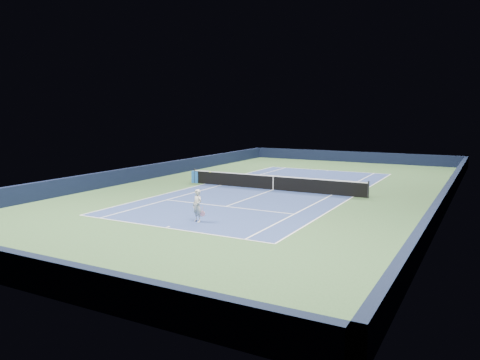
% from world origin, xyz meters
% --- Properties ---
extents(ground, '(40.00, 40.00, 0.00)m').
position_xyz_m(ground, '(0.00, 0.00, 0.00)').
color(ground, '#32532D').
rests_on(ground, ground).
extents(wall_far, '(22.00, 0.35, 1.10)m').
position_xyz_m(wall_far, '(0.00, 19.82, 0.55)').
color(wall_far, black).
rests_on(wall_far, ground).
extents(wall_near, '(22.00, 0.35, 1.10)m').
position_xyz_m(wall_near, '(0.00, -19.82, 0.55)').
color(wall_near, black).
rests_on(wall_near, ground).
extents(wall_right, '(0.35, 40.00, 1.10)m').
position_xyz_m(wall_right, '(10.82, 0.00, 0.55)').
color(wall_right, black).
rests_on(wall_right, ground).
extents(wall_left, '(0.35, 40.00, 1.10)m').
position_xyz_m(wall_left, '(-10.82, 0.00, 0.55)').
color(wall_left, black).
rests_on(wall_left, ground).
extents(court_surface, '(10.97, 23.77, 0.01)m').
position_xyz_m(court_surface, '(0.00, 0.00, 0.00)').
color(court_surface, navy).
rests_on(court_surface, ground).
extents(baseline_far, '(10.97, 0.08, 0.00)m').
position_xyz_m(baseline_far, '(0.00, 11.88, 0.01)').
color(baseline_far, white).
rests_on(baseline_far, ground).
extents(baseline_near, '(10.97, 0.08, 0.00)m').
position_xyz_m(baseline_near, '(0.00, -11.88, 0.01)').
color(baseline_near, white).
rests_on(baseline_near, ground).
extents(sideline_doubles_right, '(0.08, 23.77, 0.00)m').
position_xyz_m(sideline_doubles_right, '(5.49, 0.00, 0.01)').
color(sideline_doubles_right, white).
rests_on(sideline_doubles_right, ground).
extents(sideline_doubles_left, '(0.08, 23.77, 0.00)m').
position_xyz_m(sideline_doubles_left, '(-5.49, 0.00, 0.01)').
color(sideline_doubles_left, white).
rests_on(sideline_doubles_left, ground).
extents(sideline_singles_right, '(0.08, 23.77, 0.00)m').
position_xyz_m(sideline_singles_right, '(4.12, 0.00, 0.01)').
color(sideline_singles_right, white).
rests_on(sideline_singles_right, ground).
extents(sideline_singles_left, '(0.08, 23.77, 0.00)m').
position_xyz_m(sideline_singles_left, '(-4.12, 0.00, 0.01)').
color(sideline_singles_left, white).
rests_on(sideline_singles_left, ground).
extents(service_line_far, '(8.23, 0.08, 0.00)m').
position_xyz_m(service_line_far, '(0.00, 6.40, 0.01)').
color(service_line_far, white).
rests_on(service_line_far, ground).
extents(service_line_near, '(8.23, 0.08, 0.00)m').
position_xyz_m(service_line_near, '(0.00, -6.40, 0.01)').
color(service_line_near, white).
rests_on(service_line_near, ground).
extents(center_service_line, '(0.08, 12.80, 0.00)m').
position_xyz_m(center_service_line, '(0.00, 0.00, 0.01)').
color(center_service_line, white).
rests_on(center_service_line, ground).
extents(center_mark_far, '(0.08, 0.30, 0.00)m').
position_xyz_m(center_mark_far, '(0.00, 11.73, 0.01)').
color(center_mark_far, white).
rests_on(center_mark_far, ground).
extents(center_mark_near, '(0.08, 0.30, 0.00)m').
position_xyz_m(center_mark_near, '(0.00, -11.73, 0.01)').
color(center_mark_near, white).
rests_on(center_mark_near, ground).
extents(tennis_net, '(12.90, 0.10, 1.07)m').
position_xyz_m(tennis_net, '(0.00, 0.00, 0.50)').
color(tennis_net, black).
rests_on(tennis_net, ground).
extents(sponsor_cube, '(0.60, 0.53, 0.88)m').
position_xyz_m(sponsor_cube, '(-6.40, 0.20, 0.44)').
color(sponsor_cube, '#1C59AD').
rests_on(sponsor_cube, ground).
extents(tennis_player, '(0.79, 1.30, 2.36)m').
position_xyz_m(tennis_player, '(0.65, -10.21, 0.80)').
color(tennis_player, silver).
rests_on(tennis_player, ground).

